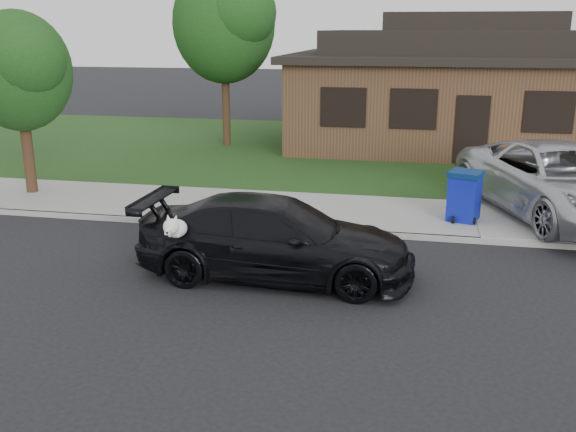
# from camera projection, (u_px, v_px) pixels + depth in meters

# --- Properties ---
(ground) EXTENTS (120.00, 120.00, 0.00)m
(ground) POSITION_uv_depth(u_px,v_px,m) (263.00, 296.00, 10.59)
(ground) COLOR black
(ground) RESTS_ON ground
(sidewalk) EXTENTS (60.00, 3.00, 0.12)m
(sidewalk) POSITION_uv_depth(u_px,v_px,m) (312.00, 211.00, 15.28)
(sidewalk) COLOR gray
(sidewalk) RESTS_ON ground
(curb) EXTENTS (60.00, 0.12, 0.12)m
(curb) POSITION_uv_depth(u_px,v_px,m) (301.00, 230.00, 13.87)
(curb) COLOR gray
(curb) RESTS_ON ground
(lawn) EXTENTS (60.00, 13.00, 0.13)m
(lawn) POSITION_uv_depth(u_px,v_px,m) (349.00, 151.00, 22.80)
(lawn) COLOR #193814
(lawn) RESTS_ON ground
(driveway) EXTENTS (4.50, 13.00, 0.14)m
(driveway) POSITION_uv_depth(u_px,v_px,m) (541.00, 176.00, 18.84)
(driveway) COLOR gray
(driveway) RESTS_ON ground
(sedan) EXTENTS (4.90, 2.30, 1.41)m
(sedan) POSITION_uv_depth(u_px,v_px,m) (275.00, 238.00, 11.24)
(sedan) COLOR black
(sedan) RESTS_ON ground
(minivan) EXTENTS (4.60, 6.44, 1.63)m
(minivan) POSITION_uv_depth(u_px,v_px,m) (559.00, 181.00, 14.39)
(minivan) COLOR #B7BABF
(minivan) RESTS_ON driveway
(recycling_bin) EXTENTS (0.85, 0.85, 1.12)m
(recycling_bin) POSITION_uv_depth(u_px,v_px,m) (464.00, 196.00, 14.21)
(recycling_bin) COLOR #0E1A9C
(recycling_bin) RESTS_ON sidewalk
(house) EXTENTS (12.60, 8.60, 4.65)m
(house) POSITION_uv_depth(u_px,v_px,m) (466.00, 89.00, 23.34)
(house) COLOR #422B1C
(house) RESTS_ON ground
(tree_0) EXTENTS (3.78, 3.60, 6.34)m
(tree_0) POSITION_uv_depth(u_px,v_px,m) (227.00, 21.00, 22.26)
(tree_0) COLOR #332114
(tree_0) RESTS_ON ground
(tree_2) EXTENTS (2.73, 2.60, 4.59)m
(tree_2) POSITION_uv_depth(u_px,v_px,m) (21.00, 69.00, 15.88)
(tree_2) COLOR #332114
(tree_2) RESTS_ON ground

